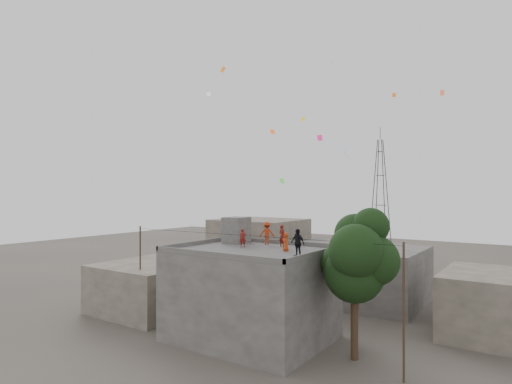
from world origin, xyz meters
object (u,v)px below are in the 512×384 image
transmission_tower (380,199)px  tree (358,258)px  stair_head_box (236,230)px  person_red_adult (282,236)px  person_dark_adult (298,243)px

transmission_tower → tree: bearing=-73.9°
stair_head_box → transmission_tower: (-0.80, 37.40, 1.97)m
stair_head_box → transmission_tower: bearing=91.2°
stair_head_box → transmission_tower: transmission_tower is taller
tree → person_red_adult: tree is taller
stair_head_box → transmission_tower: 37.46m
tree → person_dark_adult: size_ratio=5.40×
stair_head_box → person_red_adult: bearing=-2.0°
tree → person_dark_adult: 3.68m
transmission_tower → person_red_adult: (5.02, -37.55, -2.17)m
person_red_adult → person_dark_adult: person_dark_adult is taller
person_dark_adult → stair_head_box: bearing=165.9°
stair_head_box → person_red_adult: size_ratio=1.25×
tree → person_dark_adult: tree is taller
tree → stair_head_box: bearing=169.3°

